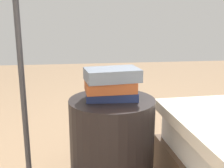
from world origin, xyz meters
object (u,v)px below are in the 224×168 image
Objects in this scene: book_rust at (110,86)px; book_slate at (112,75)px; book_navy at (111,95)px; side_table at (112,145)px.

book_slate is at bearing 126.65° from book_rust.
book_slate reaches higher than book_rust.
book_rust reaches higher than book_navy.
book_navy is 0.05m from book_rust.
side_table is 0.39m from book_slate.
book_slate is (-0.01, 0.01, 0.06)m from book_rust.
book_rust is (0.01, 0.00, 0.33)m from side_table.
side_table is at bearing -174.30° from book_rust.
book_slate is (-0.00, 0.02, 0.11)m from book_navy.
book_rust is 0.06m from book_slate.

